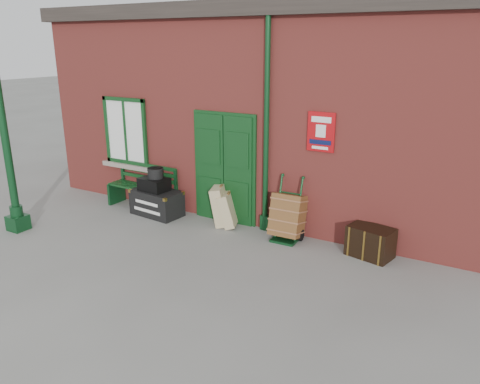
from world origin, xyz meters
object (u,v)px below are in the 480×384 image
Objects in this scene: bench at (144,186)px; dark_trunk at (370,242)px; houdini_trunk at (157,203)px; porter_trolley at (288,216)px.

bench reaches higher than dark_trunk.
houdini_trunk is at bearing -164.43° from dark_trunk.
bench reaches higher than houdini_trunk.
houdini_trunk is (0.54, -0.22, -0.24)m from bench.
houdini_trunk is 1.46× the size of dark_trunk.
bench is 2.24× the size of dark_trunk.
porter_trolley reaches higher than dark_trunk.
bench is at bearing -167.18° from dark_trunk.
houdini_trunk is at bearing -20.21° from bench.
bench is 3.51m from porter_trolley.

